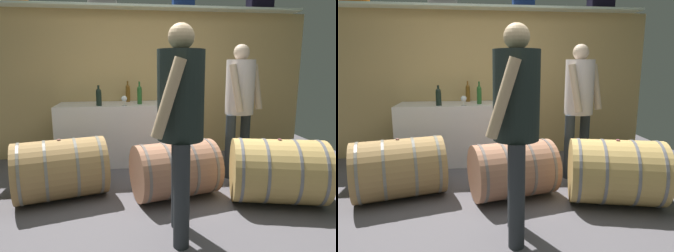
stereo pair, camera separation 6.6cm
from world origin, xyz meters
The scene contains 14 objects.
ground_plane centered at (0.00, 0.54, -0.01)m, with size 6.29×7.50×0.02m, color #565257.
back_wall_panel centered at (0.00, 2.15, 1.09)m, with size 5.09×0.10×2.19m, color tan.
high_shelf_board centered at (0.00, 2.00, 2.21)m, with size 4.68×0.40×0.03m, color silver.
toolcase_black centered at (1.75, 2.00, 2.33)m, with size 0.34×0.28×0.22m, color black.
work_cabinet centered at (-0.39, 1.76, 0.43)m, with size 1.70×0.66×0.86m, color silver.
wine_bottle_amber centered at (-0.26, 1.99, 0.99)m, with size 0.06×0.06×0.31m.
wine_bottle_green centered at (-0.10, 1.68, 1.00)m, with size 0.07×0.07×0.32m.
wine_bottle_dark centered at (-0.65, 1.56, 0.98)m, with size 0.07×0.07×0.28m.
wine_glass centered at (-0.31, 1.51, 0.95)m, with size 0.08×0.08×0.14m.
wine_barrel_near centered at (-0.99, 0.59, 0.32)m, with size 1.05×0.84×0.65m.
wine_barrel_far centered at (1.23, 0.18, 0.33)m, with size 1.04×0.86×0.67m.
wine_barrel_flank centered at (0.21, 0.45, 0.30)m, with size 0.98×0.78×0.61m.
winemaker_pouring centered at (1.11, 0.99, 1.01)m, with size 0.52×0.48×1.65m.
visitor_tasting centered at (0.12, -0.32, 1.05)m, with size 0.44×0.52×1.71m.
Camera 1 is at (-0.29, -2.59, 1.40)m, focal length 32.38 mm.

